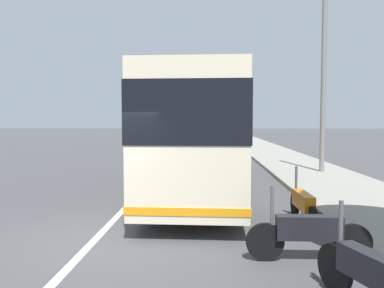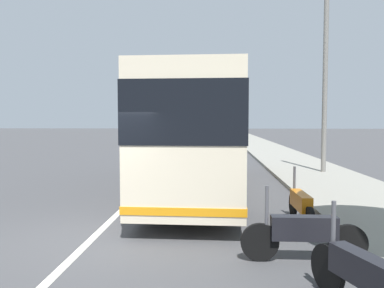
{
  "view_description": "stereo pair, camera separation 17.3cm",
  "coord_description": "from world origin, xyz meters",
  "px_view_note": "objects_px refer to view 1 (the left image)",
  "views": [
    {
      "loc": [
        -7.55,
        -2.22,
        2.33
      ],
      "look_at": [
        5.6,
        -1.66,
        1.54
      ],
      "focal_mm": 36.07,
      "sensor_mm": 36.0,
      "label": 1
    },
    {
      "loc": [
        -7.54,
        -2.39,
        2.33
      ],
      "look_at": [
        5.6,
        -1.66,
        1.54
      ],
      "focal_mm": 36.07,
      "sensor_mm": 36.0,
      "label": 2
    }
  ],
  "objects_px": {
    "car_far_distant": "(204,135)",
    "coach_bus": "(201,129)",
    "motorcycle_far_end": "(374,278)",
    "car_behind_bus": "(157,138)",
    "utility_pole": "(323,83)",
    "car_ahead_same_lane": "(176,135)",
    "car_side_street": "(210,131)",
    "motorcycle_mid_row": "(308,233)",
    "motorcycle_by_tree": "(303,204)"
  },
  "relations": [
    {
      "from": "car_far_distant",
      "to": "motorcycle_by_tree",
      "type": "bearing_deg",
      "value": -178.8
    },
    {
      "from": "utility_pole",
      "to": "motorcycle_by_tree",
      "type": "bearing_deg",
      "value": 161.18
    },
    {
      "from": "motorcycle_mid_row",
      "to": "car_behind_bus",
      "type": "relative_size",
      "value": 0.46
    },
    {
      "from": "car_far_distant",
      "to": "car_behind_bus",
      "type": "bearing_deg",
      "value": 145.19
    },
    {
      "from": "car_side_street",
      "to": "coach_bus",
      "type": "bearing_deg",
      "value": 179.99
    },
    {
      "from": "car_ahead_same_lane",
      "to": "car_behind_bus",
      "type": "relative_size",
      "value": 0.89
    },
    {
      "from": "car_side_street",
      "to": "car_ahead_same_lane",
      "type": "bearing_deg",
      "value": 166.66
    },
    {
      "from": "motorcycle_far_end",
      "to": "motorcycle_mid_row",
      "type": "height_order",
      "value": "motorcycle_far_end"
    },
    {
      "from": "motorcycle_mid_row",
      "to": "car_behind_bus",
      "type": "bearing_deg",
      "value": -77.79
    },
    {
      "from": "motorcycle_by_tree",
      "to": "coach_bus",
      "type": "bearing_deg",
      "value": 27.83
    },
    {
      "from": "coach_bus",
      "to": "motorcycle_by_tree",
      "type": "bearing_deg",
      "value": -149.63
    },
    {
      "from": "motorcycle_mid_row",
      "to": "motorcycle_by_tree",
      "type": "bearing_deg",
      "value": -101.73
    },
    {
      "from": "car_ahead_same_lane",
      "to": "car_behind_bus",
      "type": "bearing_deg",
      "value": -6.8
    },
    {
      "from": "car_far_distant",
      "to": "utility_pole",
      "type": "distance_m",
      "value": 27.05
    },
    {
      "from": "car_behind_bus",
      "to": "car_side_street",
      "type": "height_order",
      "value": "car_side_street"
    },
    {
      "from": "motorcycle_by_tree",
      "to": "car_ahead_same_lane",
      "type": "bearing_deg",
      "value": 8.36
    },
    {
      "from": "car_ahead_same_lane",
      "to": "car_far_distant",
      "type": "bearing_deg",
      "value": 56.62
    },
    {
      "from": "car_side_street",
      "to": "utility_pole",
      "type": "distance_m",
      "value": 45.53
    },
    {
      "from": "coach_bus",
      "to": "car_ahead_same_lane",
      "type": "bearing_deg",
      "value": 7.99
    },
    {
      "from": "car_behind_bus",
      "to": "coach_bus",
      "type": "bearing_deg",
      "value": 12.29
    },
    {
      "from": "motorcycle_far_end",
      "to": "car_far_distant",
      "type": "relative_size",
      "value": 0.46
    },
    {
      "from": "motorcycle_far_end",
      "to": "utility_pole",
      "type": "bearing_deg",
      "value": -32.34
    },
    {
      "from": "coach_bus",
      "to": "motorcycle_by_tree",
      "type": "relative_size",
      "value": 5.44
    },
    {
      "from": "motorcycle_far_end",
      "to": "motorcycle_mid_row",
      "type": "distance_m",
      "value": 1.86
    },
    {
      "from": "coach_bus",
      "to": "car_side_street",
      "type": "height_order",
      "value": "coach_bus"
    },
    {
      "from": "motorcycle_by_tree",
      "to": "car_ahead_same_lane",
      "type": "xyz_separation_m",
      "value": [
        36.68,
        6.0,
        0.26
      ]
    },
    {
      "from": "coach_bus",
      "to": "motorcycle_by_tree",
      "type": "distance_m",
      "value": 5.19
    },
    {
      "from": "car_behind_bus",
      "to": "car_ahead_same_lane",
      "type": "bearing_deg",
      "value": 174.81
    },
    {
      "from": "car_ahead_same_lane",
      "to": "car_far_distant",
      "type": "xyz_separation_m",
      "value": [
        -2.18,
        -3.4,
        0.01
      ]
    },
    {
      "from": "motorcycle_by_tree",
      "to": "motorcycle_mid_row",
      "type": "bearing_deg",
      "value": 167.53
    },
    {
      "from": "coach_bus",
      "to": "car_side_street",
      "type": "bearing_deg",
      "value": 1.0
    },
    {
      "from": "coach_bus",
      "to": "car_far_distant",
      "type": "distance_m",
      "value": 30.19
    },
    {
      "from": "motorcycle_far_end",
      "to": "car_far_distant",
      "type": "bearing_deg",
      "value": -15.22
    },
    {
      "from": "coach_bus",
      "to": "motorcycle_mid_row",
      "type": "relative_size",
      "value": 5.61
    },
    {
      "from": "motorcycle_mid_row",
      "to": "car_ahead_same_lane",
      "type": "bearing_deg",
      "value": -82.12
    },
    {
      "from": "motorcycle_by_tree",
      "to": "motorcycle_far_end",
      "type": "bearing_deg",
      "value": 176.61
    },
    {
      "from": "motorcycle_far_end",
      "to": "car_ahead_same_lane",
      "type": "height_order",
      "value": "car_ahead_same_lane"
    },
    {
      "from": "motorcycle_mid_row",
      "to": "car_far_distant",
      "type": "height_order",
      "value": "car_far_distant"
    },
    {
      "from": "motorcycle_by_tree",
      "to": "utility_pole",
      "type": "height_order",
      "value": "utility_pole"
    },
    {
      "from": "car_side_street",
      "to": "car_far_distant",
      "type": "bearing_deg",
      "value": 178.35
    },
    {
      "from": "coach_bus",
      "to": "utility_pole",
      "type": "relative_size",
      "value": 1.48
    },
    {
      "from": "motorcycle_far_end",
      "to": "motorcycle_by_tree",
      "type": "height_order",
      "value": "motorcycle_far_end"
    },
    {
      "from": "car_far_distant",
      "to": "car_behind_bus",
      "type": "distance_m",
      "value": 8.38
    },
    {
      "from": "motorcycle_far_end",
      "to": "car_ahead_same_lane",
      "type": "bearing_deg",
      "value": -10.69
    },
    {
      "from": "car_far_distant",
      "to": "coach_bus",
      "type": "bearing_deg",
      "value": 177.31
    },
    {
      "from": "motorcycle_mid_row",
      "to": "utility_pole",
      "type": "distance_m",
      "value": 11.53
    },
    {
      "from": "coach_bus",
      "to": "motorcycle_mid_row",
      "type": "distance_m",
      "value": 7.1
    },
    {
      "from": "car_far_distant",
      "to": "utility_pole",
      "type": "bearing_deg",
      "value": -171.53
    },
    {
      "from": "motorcycle_mid_row",
      "to": "utility_pole",
      "type": "bearing_deg",
      "value": -107.45
    },
    {
      "from": "motorcycle_far_end",
      "to": "car_far_distant",
      "type": "xyz_separation_m",
      "value": [
        38.65,
        2.42,
        0.24
      ]
    }
  ]
}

